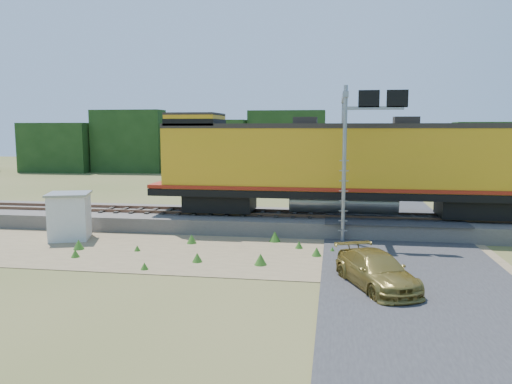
% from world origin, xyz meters
% --- Properties ---
extents(ground, '(140.00, 140.00, 0.00)m').
position_xyz_m(ground, '(0.00, 0.00, 0.00)').
color(ground, '#475123').
rests_on(ground, ground).
extents(ballast, '(70.00, 5.00, 0.80)m').
position_xyz_m(ballast, '(0.00, 6.00, 0.40)').
color(ballast, slate).
rests_on(ballast, ground).
extents(rails, '(70.00, 1.54, 0.16)m').
position_xyz_m(rails, '(0.00, 6.00, 0.88)').
color(rails, brown).
rests_on(rails, ballast).
extents(dirt_shoulder, '(26.00, 8.00, 0.03)m').
position_xyz_m(dirt_shoulder, '(-2.00, 0.50, 0.01)').
color(dirt_shoulder, '#8C7754').
rests_on(dirt_shoulder, ground).
extents(road, '(7.00, 66.00, 0.86)m').
position_xyz_m(road, '(7.00, 0.74, 0.09)').
color(road, '#38383A').
rests_on(road, ground).
extents(tree_line_north, '(130.00, 3.00, 6.50)m').
position_xyz_m(tree_line_north, '(0.00, 38.00, 3.07)').
color(tree_line_north, '#183312').
rests_on(tree_line_north, ground).
extents(weed_clumps, '(15.00, 6.20, 0.56)m').
position_xyz_m(weed_clumps, '(-3.50, 0.10, 0.00)').
color(weed_clumps, '#31661D').
rests_on(weed_clumps, ground).
extents(locomotive, '(20.81, 3.17, 5.37)m').
position_xyz_m(locomotive, '(4.11, 6.00, 3.61)').
color(locomotive, black).
rests_on(locomotive, rails).
extents(shed, '(2.49, 2.49, 2.34)m').
position_xyz_m(shed, '(-9.00, 1.72, 1.18)').
color(shed, silver).
rests_on(shed, ground).
extents(signal_gantry, '(2.97, 6.20, 7.50)m').
position_xyz_m(signal_gantry, '(4.76, 5.32, 5.60)').
color(signal_gantry, gray).
rests_on(signal_gantry, ground).
extents(car, '(3.18, 4.54, 1.22)m').
position_xyz_m(car, '(5.42, -3.73, 0.61)').
color(car, olive).
rests_on(car, ground).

